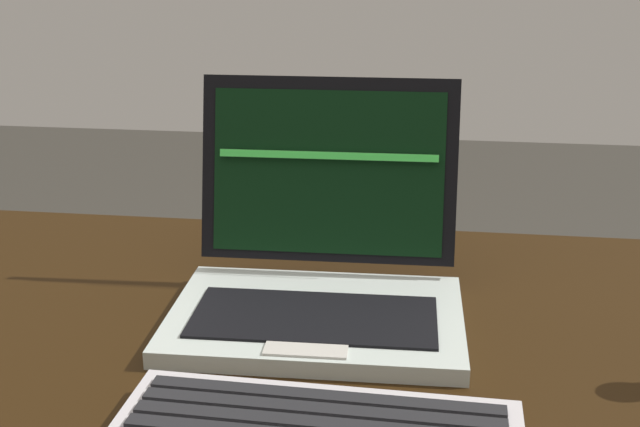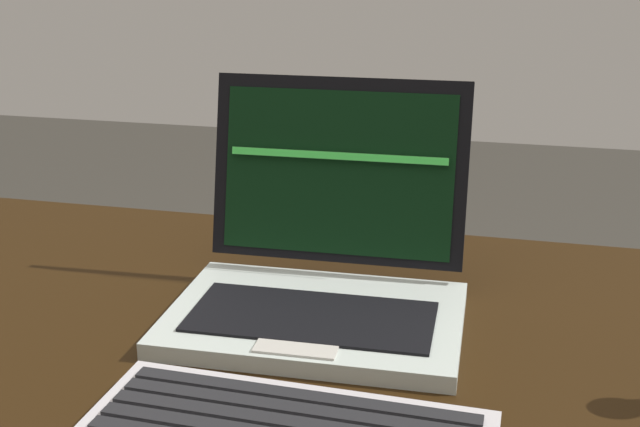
% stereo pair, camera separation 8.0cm
% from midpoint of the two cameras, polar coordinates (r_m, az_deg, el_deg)
% --- Properties ---
extents(desk, '(1.60, 0.70, 0.75)m').
position_cam_midpoint_polar(desk, '(0.93, -9.34, -14.16)').
color(desk, black).
rests_on(desk, ground).
extents(laptop_front, '(0.31, 0.27, 0.24)m').
position_cam_midpoint_polar(laptop_front, '(0.89, -2.58, -3.96)').
color(laptop_front, '#B5C1B9').
rests_on(laptop_front, desk).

